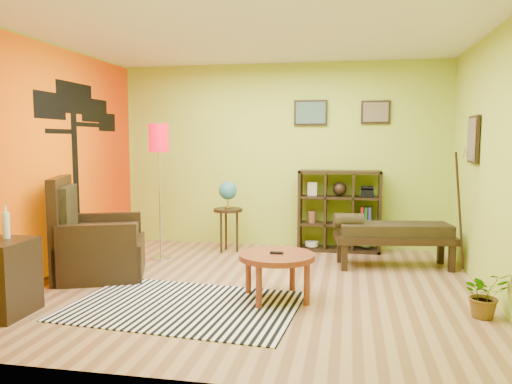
% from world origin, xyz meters
% --- Properties ---
extents(ground, '(5.00, 5.00, 0.00)m').
position_xyz_m(ground, '(0.00, 0.00, 0.00)').
color(ground, tan).
rests_on(ground, ground).
extents(room_shell, '(5.04, 4.54, 2.82)m').
position_xyz_m(room_shell, '(-0.09, 0.01, 1.80)').
color(room_shell, '#AFCC3D').
rests_on(room_shell, ground).
extents(zebra_rug, '(2.34, 1.67, 0.01)m').
position_xyz_m(zebra_rug, '(-0.55, -0.78, 0.01)').
color(zebra_rug, white).
rests_on(zebra_rug, ground).
extents(coffee_table, '(0.78, 0.78, 0.50)m').
position_xyz_m(coffee_table, '(0.32, -0.39, 0.41)').
color(coffee_table, maroon).
rests_on(coffee_table, ground).
extents(armchair, '(1.27, 1.26, 1.21)m').
position_xyz_m(armchair, '(-1.97, 0.08, 0.37)').
color(armchair, black).
rests_on(armchair, ground).
extents(floor_lamp, '(0.28, 0.28, 1.86)m').
position_xyz_m(floor_lamp, '(-1.51, 1.06, 1.51)').
color(floor_lamp, silver).
rests_on(floor_lamp, ground).
extents(globe_table, '(0.43, 0.43, 1.04)m').
position_xyz_m(globe_table, '(-0.71, 1.69, 0.79)').
color(globe_table, black).
rests_on(globe_table, ground).
extents(cube_shelf, '(1.20, 0.35, 1.20)m').
position_xyz_m(cube_shelf, '(0.91, 2.03, 0.60)').
color(cube_shelf, black).
rests_on(cube_shelf, ground).
extents(bench, '(1.57, 0.75, 0.70)m').
position_xyz_m(bench, '(1.58, 1.19, 0.45)').
color(bench, black).
rests_on(bench, ground).
extents(potted_plant, '(0.51, 0.54, 0.34)m').
position_xyz_m(potted_plant, '(2.30, -0.55, 0.17)').
color(potted_plant, '#26661E').
rests_on(potted_plant, ground).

